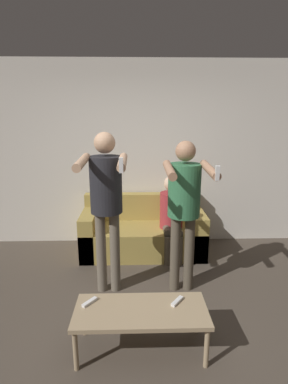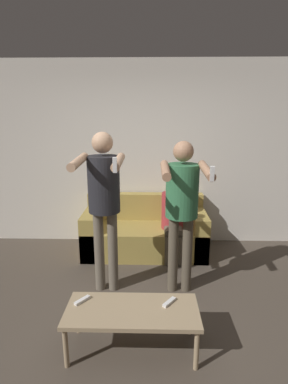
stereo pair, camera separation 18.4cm
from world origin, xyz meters
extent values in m
plane|color=#4C4238|center=(0.00, 0.00, 0.00)|extent=(14.00, 14.00, 0.00)
cube|color=silver|center=(0.00, 2.17, 1.35)|extent=(6.40, 0.06, 2.70)
cube|color=#AD9347|center=(0.03, 1.70, 0.20)|extent=(1.71, 0.79, 0.40)
cube|color=#AD9347|center=(0.03, 2.02, 0.60)|extent=(1.71, 0.16, 0.40)
cube|color=#AD9347|center=(-0.72, 1.70, 0.31)|extent=(0.20, 0.79, 0.62)
cube|color=#AD9347|center=(0.79, 1.70, 0.31)|extent=(0.20, 0.79, 0.62)
cylinder|color=#6B6051|center=(-0.45, 0.75, 0.46)|extent=(0.11, 0.11, 0.93)
cylinder|color=#6B6051|center=(-0.30, 0.75, 0.46)|extent=(0.11, 0.11, 0.93)
cylinder|color=#232328|center=(-0.38, 0.75, 1.23)|extent=(0.34, 0.34, 0.59)
sphere|color=tan|center=(-0.38, 0.75, 1.66)|extent=(0.22, 0.22, 0.22)
cylinder|color=tan|center=(-0.57, 0.47, 1.51)|extent=(0.08, 0.55, 0.11)
cylinder|color=tan|center=(-0.19, 0.47, 1.51)|extent=(0.08, 0.55, 0.11)
cube|color=white|center=(-0.19, 0.20, 1.52)|extent=(0.04, 0.03, 0.13)
cylinder|color=brown|center=(0.37, 0.75, 0.44)|extent=(0.11, 0.11, 0.88)
cylinder|color=brown|center=(0.52, 0.75, 0.44)|extent=(0.11, 0.11, 0.88)
cylinder|color=#337047|center=(0.44, 0.75, 1.16)|extent=(0.34, 0.34, 0.56)
sphere|color=#A87A5B|center=(0.44, 0.75, 1.57)|extent=(0.21, 0.21, 0.21)
cylinder|color=#A87A5B|center=(0.25, 0.48, 1.43)|extent=(0.08, 0.54, 0.11)
cylinder|color=#A87A5B|center=(0.64, 0.48, 1.43)|extent=(0.08, 0.54, 0.11)
cube|color=white|center=(0.64, 0.21, 1.44)|extent=(0.04, 0.04, 0.13)
cylinder|color=brown|center=(0.35, 1.33, 0.20)|extent=(0.11, 0.11, 0.40)
cylinder|color=brown|center=(0.50, 1.33, 0.20)|extent=(0.11, 0.11, 0.40)
cylinder|color=brown|center=(0.35, 1.49, 0.43)|extent=(0.11, 0.32, 0.11)
cylinder|color=brown|center=(0.50, 1.49, 0.43)|extent=(0.11, 0.32, 0.11)
cylinder|color=#9E2D33|center=(0.43, 1.65, 0.65)|extent=(0.32, 0.32, 0.50)
sphere|color=beige|center=(0.43, 1.65, 1.03)|extent=(0.22, 0.22, 0.22)
cube|color=tan|center=(-0.03, -0.17, 0.37)|extent=(1.09, 0.47, 0.04)
cylinder|color=tan|center=(-0.54, -0.36, 0.18)|extent=(0.04, 0.04, 0.35)
cylinder|color=tan|center=(0.47, -0.36, 0.18)|extent=(0.04, 0.04, 0.35)
cylinder|color=tan|center=(-0.54, 0.03, 0.18)|extent=(0.04, 0.04, 0.35)
cylinder|color=tan|center=(0.47, 0.03, 0.18)|extent=(0.04, 0.04, 0.35)
cube|color=white|center=(0.28, -0.08, 0.40)|extent=(0.12, 0.14, 0.02)
cube|color=white|center=(-0.46, -0.07, 0.40)|extent=(0.12, 0.14, 0.02)
camera|label=1|loc=(-0.07, -2.29, 1.93)|focal=28.00mm
camera|label=2|loc=(0.12, -2.29, 1.93)|focal=28.00mm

